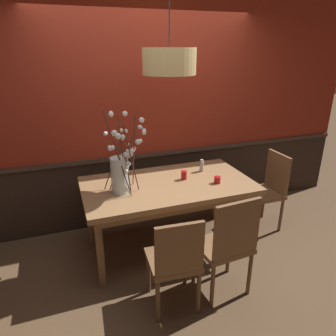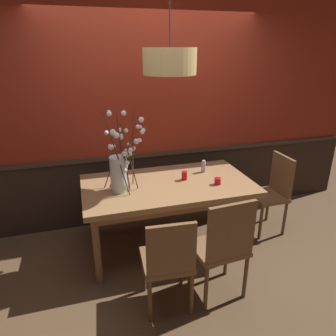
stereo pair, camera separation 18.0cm
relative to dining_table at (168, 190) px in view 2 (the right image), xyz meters
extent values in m
plane|color=brown|center=(0.00, 0.00, -0.69)|extent=(24.00, 24.00, 0.00)
cube|color=#2D2119|center=(0.00, 0.74, -0.26)|extent=(5.66, 0.12, 0.85)
cube|color=#3E2E24|center=(0.00, 0.73, 0.19)|extent=(5.66, 0.14, 0.05)
cube|color=maroon|center=(0.00, 0.74, 1.16)|extent=(5.66, 0.12, 1.99)
cube|color=#997047|center=(0.00, 0.00, 0.06)|extent=(1.79, 1.00, 0.05)
cube|color=brown|center=(0.00, 0.00, -0.01)|extent=(1.68, 0.89, 0.08)
cylinder|color=brown|center=(-0.80, -0.41, -0.33)|extent=(0.07, 0.07, 0.72)
cylinder|color=brown|center=(0.80, -0.41, -0.33)|extent=(0.07, 0.07, 0.72)
cylinder|color=brown|center=(-0.80, 0.41, -0.33)|extent=(0.07, 0.07, 0.72)
cylinder|color=brown|center=(0.80, 0.41, -0.33)|extent=(0.07, 0.07, 0.72)
cube|color=brown|center=(0.22, -0.82, -0.22)|extent=(0.48, 0.42, 0.04)
cube|color=brown|center=(0.24, -0.99, 0.05)|extent=(0.43, 0.07, 0.50)
cylinder|color=brown|center=(0.02, -0.67, -0.47)|extent=(0.04, 0.04, 0.45)
cylinder|color=brown|center=(0.41, -0.64, -0.47)|extent=(0.04, 0.04, 0.45)
cylinder|color=brown|center=(0.04, -0.99, -0.47)|extent=(0.04, 0.04, 0.45)
cylinder|color=brown|center=(0.43, -0.96, -0.47)|extent=(0.04, 0.04, 0.45)
cube|color=brown|center=(-0.28, 0.82, -0.23)|extent=(0.42, 0.44, 0.04)
cube|color=brown|center=(-0.27, 1.01, 0.01)|extent=(0.38, 0.05, 0.44)
cylinder|color=brown|center=(-0.12, 0.64, -0.47)|extent=(0.04, 0.04, 0.43)
cylinder|color=brown|center=(-0.46, 0.65, -0.47)|extent=(0.04, 0.04, 0.43)
cylinder|color=brown|center=(-0.10, 0.99, -0.47)|extent=(0.04, 0.04, 0.43)
cylinder|color=brown|center=(-0.44, 1.01, -0.47)|extent=(0.04, 0.04, 0.43)
cube|color=brown|center=(-0.25, -0.82, -0.25)|extent=(0.44, 0.44, 0.04)
cube|color=brown|center=(-0.27, -1.00, -0.01)|extent=(0.39, 0.06, 0.43)
cylinder|color=brown|center=(-0.41, -0.63, -0.48)|extent=(0.04, 0.04, 0.42)
cylinder|color=brown|center=(-0.07, -0.65, -0.48)|extent=(0.04, 0.04, 0.42)
cylinder|color=brown|center=(-0.44, -0.98, -0.48)|extent=(0.04, 0.04, 0.42)
cylinder|color=brown|center=(-0.09, -1.01, -0.48)|extent=(0.04, 0.04, 0.42)
cube|color=brown|center=(1.23, -0.01, -0.23)|extent=(0.38, 0.41, 0.04)
cube|color=brown|center=(1.40, -0.02, 0.03)|extent=(0.04, 0.39, 0.47)
cylinder|color=brown|center=(1.07, -0.19, -0.47)|extent=(0.04, 0.04, 0.43)
cylinder|color=brown|center=(1.07, 0.16, -0.47)|extent=(0.04, 0.04, 0.43)
cylinder|color=brown|center=(1.39, -0.19, -0.47)|extent=(0.04, 0.04, 0.43)
cylinder|color=brown|center=(1.39, 0.16, -0.47)|extent=(0.04, 0.04, 0.43)
cube|color=brown|center=(0.23, 0.85, -0.23)|extent=(0.43, 0.43, 0.04)
cube|color=brown|center=(0.22, 1.03, 0.03)|extent=(0.39, 0.06, 0.47)
cylinder|color=brown|center=(0.41, 0.68, -0.47)|extent=(0.04, 0.04, 0.44)
cylinder|color=brown|center=(0.07, 0.66, -0.47)|extent=(0.04, 0.04, 0.44)
cylinder|color=brown|center=(0.39, 1.03, -0.47)|extent=(0.04, 0.04, 0.44)
cylinder|color=brown|center=(0.05, 1.01, -0.47)|extent=(0.04, 0.04, 0.44)
cylinder|color=silver|center=(-0.52, -0.05, 0.27)|extent=(0.17, 0.17, 0.36)
cylinder|color=silver|center=(-0.52, -0.05, 0.13)|extent=(0.15, 0.15, 0.08)
cylinder|color=#472D23|center=(-0.54, -0.12, 0.50)|extent=(0.21, 0.13, 0.82)
sphere|color=white|center=(-0.56, -0.15, 0.72)|extent=(0.06, 0.06, 0.06)
sphere|color=white|center=(-0.53, -0.17, 0.69)|extent=(0.06, 0.06, 0.06)
sphere|color=white|center=(-0.58, -0.19, 0.89)|extent=(0.04, 0.04, 0.04)
sphere|color=white|center=(-0.59, -0.18, 0.91)|extent=(0.04, 0.04, 0.04)
cylinder|color=#472D23|center=(-0.45, -0.10, 0.33)|extent=(0.07, 0.09, 0.48)
sphere|color=white|center=(-0.46, -0.12, 0.37)|extent=(0.03, 0.03, 0.03)
sphere|color=white|center=(-0.44, -0.13, 0.41)|extent=(0.05, 0.05, 0.05)
sphere|color=white|center=(-0.45, -0.14, 0.53)|extent=(0.04, 0.04, 0.04)
sphere|color=white|center=(-0.47, -0.11, 0.33)|extent=(0.04, 0.04, 0.04)
cylinder|color=#472D23|center=(-0.37, -0.04, 0.48)|extent=(0.03, 0.26, 0.78)
sphere|color=white|center=(-0.26, -0.06, 0.69)|extent=(0.04, 0.04, 0.04)
sphere|color=white|center=(-0.27, -0.01, 0.78)|extent=(0.05, 0.05, 0.05)
sphere|color=white|center=(-0.30, -0.06, 0.60)|extent=(0.04, 0.04, 0.04)
sphere|color=white|center=(-0.28, -0.03, 0.72)|extent=(0.03, 0.03, 0.03)
sphere|color=white|center=(-0.36, -0.02, 0.49)|extent=(0.03, 0.03, 0.03)
sphere|color=white|center=(-0.36, -0.02, 0.51)|extent=(0.04, 0.04, 0.04)
cylinder|color=#472D23|center=(-0.44, 0.04, 0.37)|extent=(0.17, 0.13, 0.57)
sphere|color=white|center=(-0.40, 0.04, 0.46)|extent=(0.05, 0.05, 0.05)
sphere|color=white|center=(-0.40, 0.10, 0.66)|extent=(0.04, 0.04, 0.04)
sphere|color=white|center=(-0.45, 0.04, 0.36)|extent=(0.05, 0.05, 0.05)
sphere|color=white|center=(-0.39, 0.08, 0.52)|extent=(0.03, 0.03, 0.03)
sphere|color=white|center=(-0.44, 0.02, 0.41)|extent=(0.05, 0.05, 0.05)
sphere|color=white|center=(-0.45, 0.03, 0.44)|extent=(0.05, 0.05, 0.05)
cylinder|color=#472D23|center=(-0.47, -0.07, 0.32)|extent=(0.01, 0.12, 0.47)
sphere|color=white|center=(-0.42, -0.06, 0.47)|extent=(0.05, 0.05, 0.05)
sphere|color=white|center=(-0.45, -0.06, 0.36)|extent=(0.05, 0.05, 0.05)
sphere|color=white|center=(-0.41, -0.09, 0.48)|extent=(0.05, 0.05, 0.05)
cylinder|color=#472D23|center=(-0.48, -0.05, 0.48)|extent=(0.09, 0.10, 0.77)
sphere|color=white|center=(-0.47, -0.03, 0.62)|extent=(0.04, 0.04, 0.04)
sphere|color=white|center=(-0.48, -0.08, 0.72)|extent=(0.03, 0.03, 0.03)
sphere|color=white|center=(-0.47, -0.07, 0.65)|extent=(0.04, 0.04, 0.04)
sphere|color=white|center=(-0.45, -0.11, 0.88)|extent=(0.05, 0.05, 0.05)
cylinder|color=#472D23|center=(-0.49, -0.08, 0.34)|extent=(0.15, 0.14, 0.50)
sphere|color=white|center=(-0.48, -0.05, 0.32)|extent=(0.05, 0.05, 0.05)
sphere|color=white|center=(-0.48, -0.07, 0.36)|extent=(0.03, 0.03, 0.03)
sphere|color=white|center=(-0.51, -0.05, 0.33)|extent=(0.04, 0.04, 0.04)
sphere|color=white|center=(-0.47, -0.14, 0.50)|extent=(0.05, 0.05, 0.05)
sphere|color=white|center=(-0.46, -0.08, 0.34)|extent=(0.05, 0.05, 0.05)
cylinder|color=#472D23|center=(-0.53, 0.11, 0.38)|extent=(0.26, 0.12, 0.58)
sphere|color=white|center=(-0.59, 0.23, 0.62)|extent=(0.04, 0.04, 0.04)
sphere|color=white|center=(-0.57, 0.14, 0.50)|extent=(0.04, 0.04, 0.04)
sphere|color=white|center=(-0.56, 0.14, 0.49)|extent=(0.05, 0.05, 0.05)
cylinder|color=#472D23|center=(-0.42, -0.17, 0.46)|extent=(0.19, 0.25, 0.74)
sphere|color=white|center=(-0.34, -0.22, 0.77)|extent=(0.04, 0.04, 0.04)
sphere|color=white|center=(-0.41, -0.15, 0.54)|extent=(0.04, 0.04, 0.04)
sphere|color=white|center=(-0.36, -0.20, 0.63)|extent=(0.05, 0.05, 0.05)
sphere|color=white|center=(-0.31, -0.23, 0.72)|extent=(0.04, 0.04, 0.04)
cylinder|color=#472D23|center=(-0.53, 0.04, 0.34)|extent=(0.16, 0.01, 0.49)
sphere|color=white|center=(-0.56, 0.04, 0.41)|extent=(0.03, 0.03, 0.03)
sphere|color=white|center=(-0.55, 0.01, 0.35)|extent=(0.04, 0.04, 0.04)
sphere|color=white|center=(-0.52, 0.03, 0.33)|extent=(0.04, 0.04, 0.04)
sphere|color=white|center=(-0.54, 0.11, 0.50)|extent=(0.04, 0.04, 0.04)
sphere|color=white|center=(-0.55, 0.07, 0.51)|extent=(0.03, 0.03, 0.03)
cylinder|color=red|center=(0.20, 0.03, 0.13)|extent=(0.06, 0.06, 0.10)
torus|color=red|center=(0.20, 0.03, 0.18)|extent=(0.07, 0.07, 0.01)
cylinder|color=silver|center=(0.20, 0.03, 0.12)|extent=(0.04, 0.04, 0.05)
cylinder|color=red|center=(0.49, -0.18, 0.12)|extent=(0.07, 0.07, 0.07)
torus|color=red|center=(0.49, -0.18, 0.15)|extent=(0.07, 0.07, 0.01)
cylinder|color=silver|center=(0.49, -0.18, 0.11)|extent=(0.05, 0.05, 0.04)
cylinder|color=#ADADB2|center=(0.48, 0.19, 0.15)|extent=(0.05, 0.05, 0.12)
cylinder|color=beige|center=(0.48, 0.19, 0.22)|extent=(0.04, 0.04, 0.02)
cylinder|color=tan|center=(0.03, 0.05, 1.31)|extent=(0.51, 0.51, 0.24)
sphere|color=#F9EAB7|center=(0.03, 0.05, 1.27)|extent=(0.14, 0.14, 0.14)
cylinder|color=black|center=(0.03, 0.05, 1.79)|extent=(0.01, 0.01, 0.73)
camera|label=1|loc=(-1.02, -2.83, 1.42)|focal=33.12mm
camera|label=2|loc=(-0.84, -2.88, 1.42)|focal=33.12mm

